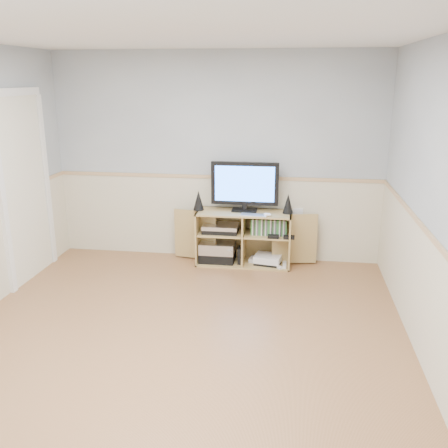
{
  "coord_description": "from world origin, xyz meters",
  "views": [
    {
      "loc": [
        0.93,
        -3.68,
        2.18
      ],
      "look_at": [
        0.24,
        1.2,
        0.73
      ],
      "focal_mm": 40.0,
      "sensor_mm": 36.0,
      "label": 1
    }
  ],
  "objects": [
    {
      "name": "room",
      "position": [
        -0.06,
        0.12,
        1.22
      ],
      "size": [
        4.04,
        4.54,
        2.54
      ],
      "color": "#A37248",
      "rests_on": "ground"
    },
    {
      "name": "media_cabinet",
      "position": [
        0.36,
        2.06,
        0.33
      ],
      "size": [
        1.75,
        0.42,
        0.65
      ],
      "color": "tan",
      "rests_on": "floor"
    },
    {
      "name": "monitor",
      "position": [
        0.36,
        2.06,
        0.97
      ],
      "size": [
        0.8,
        0.18,
        0.59
      ],
      "color": "black",
      "rests_on": "media_cabinet"
    },
    {
      "name": "speaker_left",
      "position": [
        -0.19,
        2.03,
        0.77
      ],
      "size": [
        0.13,
        0.13,
        0.24
      ],
      "primitive_type": "cone",
      "color": "black",
      "rests_on": "media_cabinet"
    },
    {
      "name": "speaker_right",
      "position": [
        0.88,
        2.03,
        0.76
      ],
      "size": [
        0.12,
        0.12,
        0.23
      ],
      "primitive_type": "cone",
      "color": "black",
      "rests_on": "media_cabinet"
    },
    {
      "name": "keyboard",
      "position": [
        0.49,
        1.87,
        0.66
      ],
      "size": [
        0.31,
        0.15,
        0.01
      ],
      "primitive_type": "cube",
      "rotation": [
        0.0,
        0.0,
        -0.08
      ],
      "color": "silver",
      "rests_on": "media_cabinet"
    },
    {
      "name": "mouse",
      "position": [
        0.65,
        1.87,
        0.67
      ],
      "size": [
        0.11,
        0.09,
        0.04
      ],
      "primitive_type": "ellipsoid",
      "rotation": [
        0.0,
        0.0,
        -0.27
      ],
      "color": "white",
      "rests_on": "media_cabinet"
    },
    {
      "name": "av_components",
      "position": [
        0.06,
        2.01,
        0.22
      ],
      "size": [
        0.51,
        0.31,
        0.47
      ],
      "color": "black",
      "rests_on": "media_cabinet"
    },
    {
      "name": "game_consoles",
      "position": [
        0.65,
        2.0,
        0.07
      ],
      "size": [
        0.46,
        0.31,
        0.11
      ],
      "color": "white",
      "rests_on": "media_cabinet"
    },
    {
      "name": "game_cases",
      "position": [
        0.66,
        1.99,
        0.48
      ],
      "size": [
        0.42,
        0.13,
        0.19
      ],
      "primitive_type": "cube",
      "color": "#3F8C3F",
      "rests_on": "media_cabinet"
    },
    {
      "name": "wall_outlet",
      "position": [
        1.0,
        2.23,
        0.6
      ],
      "size": [
        0.12,
        0.03,
        0.12
      ],
      "primitive_type": "cube",
      "color": "white",
      "rests_on": "wall_back"
    }
  ]
}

